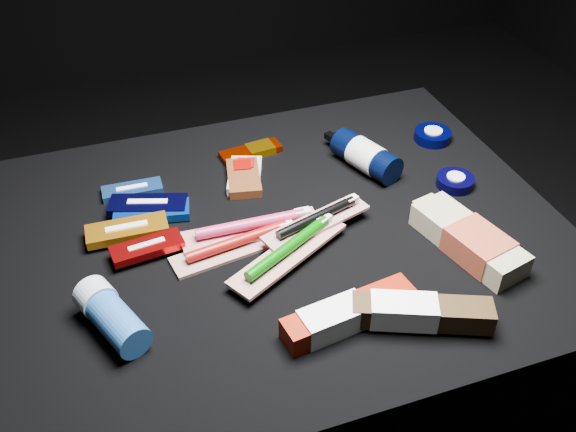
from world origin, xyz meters
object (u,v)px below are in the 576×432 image
object	(u,v)px
lotion_bottle	(366,156)
toothpaste_carton_red	(344,316)
bodywash_bottle	(470,241)
deodorant_stick	(111,316)

from	to	relation	value
lotion_bottle	toothpaste_carton_red	world-z (taller)	lotion_bottle
lotion_bottle	bodywash_bottle	world-z (taller)	lotion_bottle
bodywash_bottle	deodorant_stick	xyz separation A→B (m)	(-0.58, 0.02, 0.01)
deodorant_stick	toothpaste_carton_red	size ratio (longest dim) A/B	0.68
deodorant_stick	toothpaste_carton_red	world-z (taller)	deodorant_stick
lotion_bottle	deodorant_stick	xyz separation A→B (m)	(-0.52, -0.26, -0.00)
bodywash_bottle	toothpaste_carton_red	bearing A→B (deg)	-176.08
bodywash_bottle	deodorant_stick	size ratio (longest dim) A/B	1.56
deodorant_stick	toothpaste_carton_red	xyz separation A→B (m)	(0.32, -0.10, -0.01)
toothpaste_carton_red	bodywash_bottle	bearing A→B (deg)	9.60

